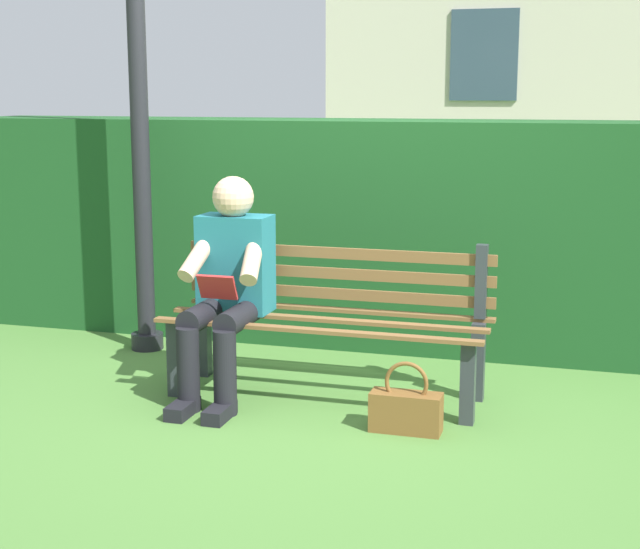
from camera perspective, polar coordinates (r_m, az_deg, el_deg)
ground at (r=5.08m, az=0.32°, el=-7.40°), size 60.00×60.00×0.00m
park_bench at (r=5.05m, az=0.61°, el=-2.48°), size 1.71×0.54×0.82m
person_seated at (r=5.00m, az=-5.58°, el=-0.49°), size 0.44×0.73×1.16m
hedge_backdrop at (r=6.04m, az=7.85°, el=2.68°), size 6.58×0.80×1.54m
handbag at (r=4.58m, az=5.19°, el=-8.09°), size 0.34×0.13×0.35m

